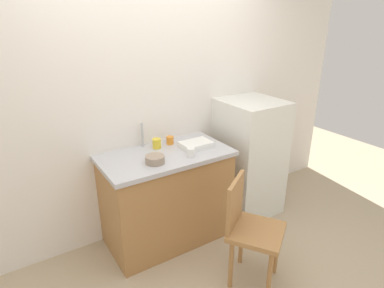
{
  "coord_description": "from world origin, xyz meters",
  "views": [
    {
      "loc": [
        -1.27,
        -1.69,
        2.03
      ],
      "look_at": [
        0.2,
        0.6,
        0.95
      ],
      "focal_mm": 30.22,
      "sensor_mm": 36.0,
      "label": 1
    }
  ],
  "objects": [
    {
      "name": "cup_orange",
      "position": [
        0.09,
        0.82,
        0.93
      ],
      "size": [
        0.07,
        0.07,
        0.07
      ],
      "primitive_type": "cylinder",
      "color": "orange",
      "rests_on": "countertop"
    },
    {
      "name": "back_wall",
      "position": [
        0.0,
        1.0,
        1.35
      ],
      "size": [
        4.8,
        0.1,
        2.69
      ],
      "primitive_type": "cube",
      "color": "white",
      "rests_on": "ground_plane"
    },
    {
      "name": "dish_tray",
      "position": [
        0.25,
        0.62,
        0.92
      ],
      "size": [
        0.28,
        0.2,
        0.05
      ],
      "primitive_type": "cube",
      "color": "white",
      "rests_on": "countertop"
    },
    {
      "name": "ground_plane",
      "position": [
        0.0,
        0.0,
        0.0
      ],
      "size": [
        8.0,
        8.0,
        0.0
      ],
      "primitive_type": "plane",
      "color": "tan"
    },
    {
      "name": "countertop",
      "position": [
        -0.05,
        0.65,
        0.88
      ],
      "size": [
        1.16,
        0.64,
        0.04
      ],
      "primitive_type": "cube",
      "color": "#B7B7BC",
      "rests_on": "cabinet_base"
    },
    {
      "name": "refrigerator",
      "position": [
        0.95,
        0.64,
        0.62
      ],
      "size": [
        0.58,
        0.61,
        1.24
      ],
      "primitive_type": "cube",
      "color": "silver",
      "rests_on": "ground_plane"
    },
    {
      "name": "terracotta_bowl",
      "position": [
        -0.22,
        0.51,
        0.93
      ],
      "size": [
        0.16,
        0.16,
        0.06
      ],
      "primitive_type": "cylinder",
      "color": "gray",
      "rests_on": "countertop"
    },
    {
      "name": "faucet",
      "position": [
        -0.15,
        0.9,
        1.01
      ],
      "size": [
        0.02,
        0.02,
        0.23
      ],
      "primitive_type": "cylinder",
      "color": "#B7B7BC",
      "rests_on": "countertop"
    },
    {
      "name": "cup_white",
      "position": [
        0.1,
        0.47,
        0.93
      ],
      "size": [
        0.07,
        0.07,
        0.08
      ],
      "primitive_type": "cylinder",
      "color": "white",
      "rests_on": "countertop"
    },
    {
      "name": "cabinet_base",
      "position": [
        -0.05,
        0.65,
        0.43
      ],
      "size": [
        1.12,
        0.6,
        0.86
      ],
      "primitive_type": "cube",
      "color": "#A87542",
      "rests_on": "ground_plane"
    },
    {
      "name": "chair",
      "position": [
        0.24,
        -0.16,
        0.5
      ],
      "size": [
        0.56,
        0.56,
        0.89
      ],
      "rotation": [
        0.0,
        0.0,
        0.59
      ],
      "color": "#A87542",
      "rests_on": "ground_plane"
    },
    {
      "name": "cup_yellow",
      "position": [
        -0.06,
        0.8,
        0.94
      ],
      "size": [
        0.08,
        0.08,
        0.09
      ],
      "primitive_type": "cylinder",
      "color": "yellow",
      "rests_on": "countertop"
    }
  ]
}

